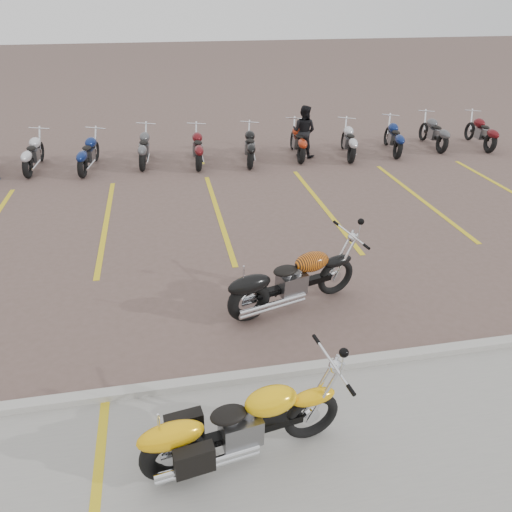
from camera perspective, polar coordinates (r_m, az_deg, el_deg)
The scene contains 7 objects.
ground at distance 8.94m, azimuth -1.10°, elevation -5.20°, with size 100.00×100.00×0.00m, color brown.
curb at distance 7.35m, azimuth 1.69°, elevation -13.27°, with size 60.00×0.18×0.12m, color #ADAAA3.
parking_stripes at distance 12.44m, azimuth -4.33°, elevation 4.84°, with size 38.00×5.50×0.01m, color gold, non-canonical shape.
yellow_cruiser at distance 6.04m, azimuth -1.99°, elevation -18.97°, with size 2.41×0.55×1.00m.
flame_cruiser at distance 8.53m, azimuth 3.89°, elevation -3.03°, with size 2.42×0.84×1.02m.
person_b at distance 16.81m, azimuth 5.49°, elevation 14.01°, with size 0.81×0.63×1.66m, color black.
bg_bike_row at distance 16.32m, azimuth -3.94°, elevation 12.62°, with size 19.00×2.06×1.10m.
Camera 1 is at (-1.26, -7.36, 4.93)m, focal length 35.00 mm.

